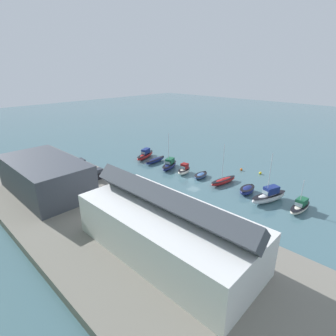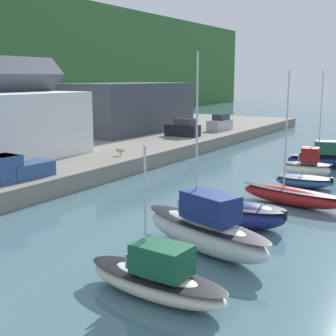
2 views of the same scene
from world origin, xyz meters
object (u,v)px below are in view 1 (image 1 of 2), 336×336
at_px(moored_boat_2, 247,190).
at_px(mooring_buoy_0, 260,173).
at_px(moored_boat_4, 201,175).
at_px(parked_car_1, 81,164).
at_px(moored_boat_7, 155,160).
at_px(person_on_quay, 234,235).
at_px(moored_boat_5, 184,170).
at_px(pickup_truck_0, 211,220).
at_px(moored_boat_8, 145,155).
at_px(moored_boat_3, 223,181).
at_px(mooring_buoy_1, 241,169).
at_px(moored_boat_6, 169,165).
at_px(dog_on_quay, 155,197).
at_px(moored_boat_1, 269,196).
at_px(moored_boat_0, 300,206).
at_px(parked_car_2, 96,175).

xyz_separation_m(moored_boat_2, mooring_buoy_0, (2.60, -11.53, -0.44)).
xyz_separation_m(moored_boat_4, parked_car_1, (22.07, 17.50, 1.78)).
distance_m(moored_boat_7, person_on_quay, 38.12).
xyz_separation_m(moored_boat_5, pickup_truck_0, (-18.41, 15.52, 1.28)).
distance_m(moored_boat_2, moored_boat_8, 31.44).
bearing_deg(moored_boat_3, mooring_buoy_1, -73.74).
distance_m(moored_boat_6, mooring_buoy_0, 21.98).
bearing_deg(dog_on_quay, moored_boat_1, -156.70).
xyz_separation_m(moored_boat_3, moored_boat_7, (20.67, 0.80, -0.03)).
relative_size(moored_boat_0, pickup_truck_0, 1.36).
distance_m(moored_boat_4, mooring_buoy_1, 11.40).
bearing_deg(moored_boat_6, moored_boat_5, 158.07).
height_order(moored_boat_2, moored_boat_5, moored_boat_5).
height_order(moored_boat_0, moored_boat_3, moored_boat_3).
distance_m(moored_boat_4, moored_boat_8, 19.81).
height_order(moored_boat_3, moored_boat_5, moored_boat_3).
bearing_deg(pickup_truck_0, moored_boat_7, -116.49).
distance_m(moored_boat_5, moored_boat_7, 10.76).
bearing_deg(dog_on_quay, mooring_buoy_1, -120.27).
bearing_deg(parked_car_2, mooring_buoy_1, -121.44).
bearing_deg(mooring_buoy_0, pickup_truck_0, 100.35).
xyz_separation_m(moored_boat_7, pickup_truck_0, (-29.15, 16.22, 1.57)).
bearing_deg(moored_boat_1, dog_on_quay, 67.76).
xyz_separation_m(moored_boat_5, moored_boat_8, (15.49, -1.48, 0.02)).
height_order(moored_boat_1, mooring_buoy_1, moored_boat_1).
distance_m(moored_boat_5, dog_on_quay, 16.80).
height_order(moored_boat_7, parked_car_2, parked_car_2).
xyz_separation_m(moored_boat_5, person_on_quay, (-23.06, 16.83, 1.56)).
distance_m(moored_boat_2, person_on_quay, 19.06).
bearing_deg(mooring_buoy_1, dog_on_quay, 84.50).
relative_size(moored_boat_0, moored_boat_4, 1.41).
xyz_separation_m(parked_car_2, pickup_truck_0, (-27.94, -2.28, -0.10)).
distance_m(moored_boat_6, moored_boat_7, 5.72).
relative_size(moored_boat_3, parked_car_2, 2.12).
height_order(moored_boat_2, moored_boat_6, moored_boat_6).
xyz_separation_m(moored_boat_6, moored_boat_8, (10.46, -1.23, 0.01)).
height_order(moored_boat_4, parked_car_1, parked_car_1).
bearing_deg(moored_boat_5, moored_boat_0, 174.48).
relative_size(moored_boat_7, person_on_quay, 3.26).
bearing_deg(person_on_quay, moored_boat_8, -25.40).
bearing_deg(moored_boat_8, moored_boat_3, 161.62).
distance_m(moored_boat_4, person_on_quay, 25.87).
xyz_separation_m(moored_boat_4, mooring_buoy_0, (-9.03, -11.43, -0.21)).
distance_m(moored_boat_8, mooring_buoy_0, 30.79).
bearing_deg(parked_car_2, moored_boat_0, -151.28).
height_order(parked_car_1, person_on_quay, parked_car_1).
bearing_deg(dog_on_quay, moored_boat_5, -92.86).
relative_size(moored_boat_7, moored_boat_8, 0.84).
bearing_deg(moored_boat_0, moored_boat_7, 4.55).
relative_size(moored_boat_3, pickup_truck_0, 1.87).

